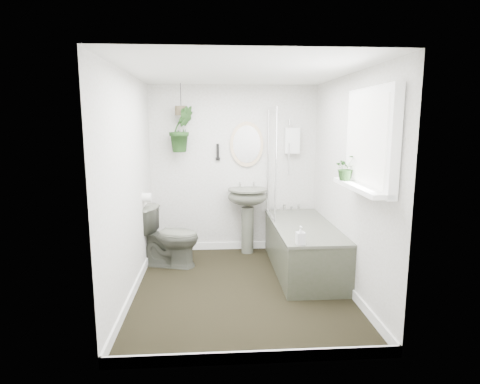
{
  "coord_description": "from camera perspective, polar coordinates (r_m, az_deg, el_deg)",
  "views": [
    {
      "loc": [
        -0.3,
        -4.15,
        1.81
      ],
      "look_at": [
        0.0,
        0.15,
        1.05
      ],
      "focal_mm": 30.0,
      "sensor_mm": 36.0,
      "label": 1
    }
  ],
  "objects": [
    {
      "name": "shower_box",
      "position": [
        5.6,
        7.41,
        7.26
      ],
      "size": [
        0.2,
        0.1,
        0.35
      ],
      "primitive_type": "cube",
      "color": "white",
      "rests_on": "wall_back"
    },
    {
      "name": "wall_front",
      "position": [
        2.83,
        2.18,
        -3.48
      ],
      "size": [
        2.3,
        0.02,
        2.3
      ],
      "primitive_type": "cube",
      "color": "silver",
      "rests_on": "ground"
    },
    {
      "name": "bathtub",
      "position": [
        5.01,
        8.97,
        -7.78
      ],
      "size": [
        0.72,
        1.72,
        0.58
      ],
      "primitive_type": null,
      "color": "#505246",
      "rests_on": "floor"
    },
    {
      "name": "wall_back",
      "position": [
        5.6,
        -0.89,
        3.24
      ],
      "size": [
        2.3,
        0.02,
        2.3
      ],
      "primitive_type": "cube",
      "color": "silver",
      "rests_on": "ground"
    },
    {
      "name": "oval_mirror",
      "position": [
        5.55,
        0.97,
        6.8
      ],
      "size": [
        0.46,
        0.03,
        0.62
      ],
      "primitive_type": "ellipsoid",
      "color": "beige",
      "rests_on": "wall_back"
    },
    {
      "name": "skirting",
      "position": [
        4.51,
        0.13,
        -12.94
      ],
      "size": [
        2.3,
        2.8,
        0.1
      ],
      "primitive_type": "cube",
      "color": "white",
      "rests_on": "floor"
    },
    {
      "name": "floor",
      "position": [
        4.54,
        0.13,
        -13.64
      ],
      "size": [
        2.3,
        2.8,
        0.02
      ],
      "primitive_type": "cube",
      "color": "black",
      "rests_on": "ground"
    },
    {
      "name": "pedestal_sink",
      "position": [
        5.56,
        1.07,
        -4.09
      ],
      "size": [
        0.57,
        0.5,
        0.91
      ],
      "primitive_type": null,
      "rotation": [
        0.0,
        0.0,
        0.07
      ],
      "color": "#505246",
      "rests_on": "floor"
    },
    {
      "name": "ceiling",
      "position": [
        4.19,
        0.15,
        16.87
      ],
      "size": [
        2.3,
        2.8,
        0.02
      ],
      "primitive_type": "cube",
      "color": "white",
      "rests_on": "ground"
    },
    {
      "name": "toilet",
      "position": [
        5.17,
        -10.0,
        -6.19
      ],
      "size": [
        0.84,
        0.62,
        0.77
      ],
      "primitive_type": "imported",
      "rotation": [
        0.0,
        0.0,
        1.3
      ],
      "color": "#505246",
      "rests_on": "floor"
    },
    {
      "name": "wall_right",
      "position": [
        4.44,
        15.24,
        1.11
      ],
      "size": [
        0.02,
        2.8,
        2.3
      ],
      "primitive_type": "cube",
      "color": "silver",
      "rests_on": "ground"
    },
    {
      "name": "window_blinds",
      "position": [
        3.7,
        17.44,
        7.08
      ],
      "size": [
        0.01,
        0.86,
        0.76
      ],
      "primitive_type": "cube",
      "color": "white",
      "rests_on": "wall_right"
    },
    {
      "name": "wall_sconce",
      "position": [
        5.52,
        -3.18,
        5.73
      ],
      "size": [
        0.04,
        0.04,
        0.22
      ],
      "primitive_type": "cylinder",
      "color": "black",
      "rests_on": "wall_back"
    },
    {
      "name": "bath_screen",
      "position": [
        5.22,
        4.53,
        4.15
      ],
      "size": [
        0.04,
        0.72,
        1.4
      ],
      "primitive_type": null,
      "color": "silver",
      "rests_on": "bathtub"
    },
    {
      "name": "wall_left",
      "position": [
        4.29,
        -15.52,
        0.78
      ],
      "size": [
        0.02,
        2.8,
        2.3
      ],
      "primitive_type": "cube",
      "color": "silver",
      "rests_on": "ground"
    },
    {
      "name": "window_sill",
      "position": [
        3.73,
        16.75,
        0.65
      ],
      "size": [
        0.18,
        1.0,
        0.04
      ],
      "primitive_type": "cube",
      "color": "white",
      "rests_on": "wall_right"
    },
    {
      "name": "toilet_roll_holder",
      "position": [
        5.0,
        -13.14,
        -0.75
      ],
      "size": [
        0.11,
        0.11,
        0.11
      ],
      "primitive_type": "cylinder",
      "rotation": [
        0.0,
        1.57,
        0.0
      ],
      "color": "white",
      "rests_on": "wall_left"
    },
    {
      "name": "soap_bottle",
      "position": [
        4.12,
        8.62,
        -6.11
      ],
      "size": [
        0.09,
        0.09,
        0.19
      ],
      "primitive_type": "imported",
      "rotation": [
        0.0,
        0.0,
        0.06
      ],
      "color": "black",
      "rests_on": "bathtub"
    },
    {
      "name": "hanging_plant",
      "position": [
        5.41,
        -8.32,
        8.83
      ],
      "size": [
        0.41,
        0.38,
        0.6
      ],
      "primitive_type": "imported",
      "rotation": [
        0.0,
        0.0,
        0.41
      ],
      "color": "black",
      "rests_on": "ceiling"
    },
    {
      "name": "sill_plant",
      "position": [
        3.98,
        14.83,
        3.36
      ],
      "size": [
        0.26,
        0.25,
        0.24
      ],
      "primitive_type": "imported",
      "rotation": [
        0.0,
        0.0,
        0.29
      ],
      "color": "black",
      "rests_on": "window_sill"
    },
    {
      "name": "window_recess",
      "position": [
        3.72,
        18.09,
        7.06
      ],
      "size": [
        0.08,
        1.0,
        0.9
      ],
      "primitive_type": "cube",
      "color": "white",
      "rests_on": "wall_right"
    },
    {
      "name": "hanging_pot",
      "position": [
        5.41,
        -8.39,
        11.38
      ],
      "size": [
        0.16,
        0.16,
        0.12
      ],
      "primitive_type": "cylinder",
      "color": "brown",
      "rests_on": "ceiling"
    }
  ]
}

